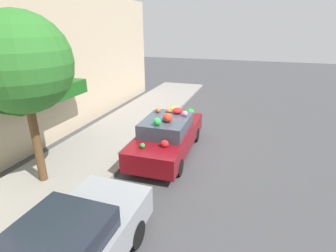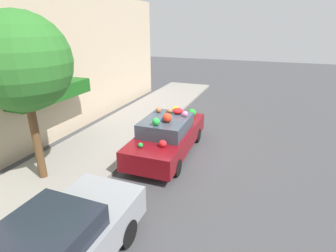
{
  "view_description": "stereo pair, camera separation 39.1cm",
  "coord_description": "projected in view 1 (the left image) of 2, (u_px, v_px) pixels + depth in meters",
  "views": [
    {
      "loc": [
        -8.47,
        -2.84,
        4.54
      ],
      "look_at": [
        0.0,
        0.0,
        1.1
      ],
      "focal_mm": 28.0,
      "sensor_mm": 36.0,
      "label": 1
    },
    {
      "loc": [
        -8.34,
        -3.2,
        4.54
      ],
      "look_at": [
        0.0,
        0.0,
        1.1
      ],
      "focal_mm": 28.0,
      "sensor_mm": 36.0,
      "label": 2
    }
  ],
  "objects": [
    {
      "name": "fire_hydrant",
      "position": [
        155.0,
        115.0,
        12.7
      ],
      "size": [
        0.2,
        0.2,
        0.7
      ],
      "color": "#B2B2B7",
      "rests_on": "sidewalk_curb"
    },
    {
      "name": "art_car",
      "position": [
        168.0,
        135.0,
        9.68
      ],
      "size": [
        4.58,
        1.85,
        1.78
      ],
      "rotation": [
        0.0,
        0.0,
        0.03
      ],
      "color": "maroon",
      "rests_on": "ground"
    },
    {
      "name": "street_tree",
      "position": [
        21.0,
        64.0,
        6.79
      ],
      "size": [
        2.67,
        2.67,
        4.84
      ],
      "color": "brown",
      "rests_on": "sidewalk_curb"
    },
    {
      "name": "building_facade",
      "position": [
        50.0,
        69.0,
        10.33
      ],
      "size": [
        18.0,
        1.2,
        5.97
      ],
      "color": "#C6B293",
      "rests_on": "ground"
    },
    {
      "name": "sidewalk_curb",
      "position": [
        106.0,
        142.0,
        10.75
      ],
      "size": [
        24.0,
        3.2,
        0.12
      ],
      "color": "gray",
      "rests_on": "ground"
    },
    {
      "name": "ground_plane",
      "position": [
        168.0,
        153.0,
        9.97
      ],
      "size": [
        60.0,
        60.0,
        0.0
      ],
      "primitive_type": "plane",
      "color": "#424244"
    }
  ]
}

